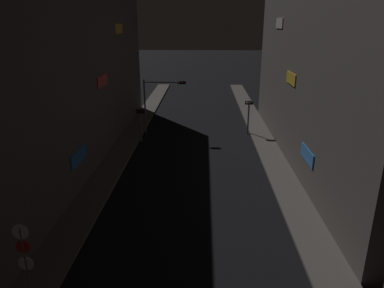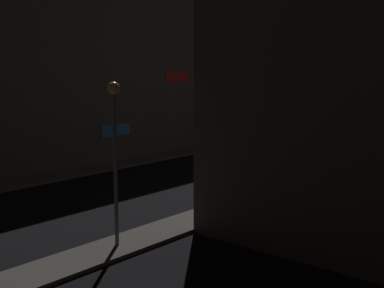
{
  "view_description": "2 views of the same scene",
  "coord_description": "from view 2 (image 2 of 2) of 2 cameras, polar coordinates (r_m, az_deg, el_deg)",
  "views": [
    {
      "loc": [
        0.68,
        0.78,
        11.01
      ],
      "look_at": [
        -0.07,
        23.35,
        3.17
      ],
      "focal_mm": 33.02,
      "sensor_mm": 36.0,
      "label": 1
    },
    {
      "loc": [
        21.58,
        -2.92,
        7.25
      ],
      "look_at": [
        0.75,
        21.51,
        2.38
      ],
      "focal_mm": 47.61,
      "sensor_mm": 36.0,
      "label": 2
    }
  ],
  "objects": [
    {
      "name": "building_facade_left",
      "position": [
        46.48,
        -5.59,
        8.29
      ],
      "size": [
        8.5,
        34.92,
        14.03
      ],
      "color": "#514C47",
      "rests_on": "ground_plane"
    },
    {
      "name": "traffic_light_right_kerb",
      "position": [
        42.32,
        17.54,
        1.84
      ],
      "size": [
        0.8,
        0.41,
        3.54
      ],
      "color": "slate",
      "rests_on": "ground_plane"
    },
    {
      "name": "traffic_light_left_kerb",
      "position": [
        45.08,
        3.61,
        2.39
      ],
      "size": [
        0.8,
        0.41,
        3.27
      ],
      "color": "slate",
      "rests_on": "ground_plane"
    },
    {
      "name": "sidewalk_left",
      "position": [
        45.08,
        1.18,
        -0.52
      ],
      "size": [
        2.1,
        67.09,
        0.18
      ],
      "primitive_type": "cube",
      "color": "#5B5651",
      "rests_on": "ground_plane"
    },
    {
      "name": "traffic_light_overhead",
      "position": [
        46.36,
        7.3,
        4.54
      ],
      "size": [
        4.26,
        0.41,
        5.56
      ],
      "color": "slate",
      "rests_on": "ground_plane"
    },
    {
      "name": "street_lamp_near_block",
      "position": [
        20.03,
        -8.67,
        1.08
      ],
      "size": [
        0.5,
        0.5,
        6.52
      ],
      "color": "slate",
      "rests_on": "sidewalk_right"
    },
    {
      "name": "sidewalk_right",
      "position": [
        38.27,
        16.64,
        -2.53
      ],
      "size": [
        2.1,
        67.09,
        0.18
      ],
      "primitive_type": "cube",
      "color": "#5B5651",
      "rests_on": "ground_plane"
    }
  ]
}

